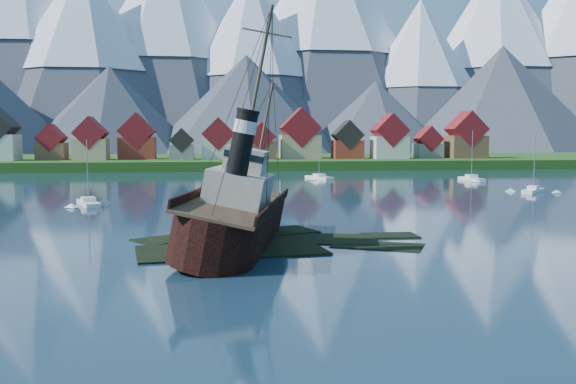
{
  "coord_description": "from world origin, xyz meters",
  "views": [
    {
      "loc": [
        -4.95,
        -64.02,
        11.41
      ],
      "look_at": [
        3.62,
        6.0,
        5.0
      ],
      "focal_mm": 40.0,
      "sensor_mm": 36.0,
      "label": 1
    }
  ],
  "objects": [
    {
      "name": "sailboat_d",
      "position": [
        57.73,
        53.71,
        0.26
      ],
      "size": [
        7.27,
        7.29,
        11.24
      ],
      "rotation": [
        0.0,
        0.0,
        -0.78
      ],
      "color": "white",
      "rests_on": "ground"
    },
    {
      "name": "seawall",
      "position": [
        0.0,
        132.0,
        0.0
      ],
      "size": [
        600.0,
        2.5,
        2.0
      ],
      "primitive_type": "cube",
      "color": "#3F3D38",
      "rests_on": "ground"
    },
    {
      "name": "town",
      "position": [
        -33.12,
        152.18,
        8.99
      ],
      "size": [
        250.96,
        16.69,
        17.3
      ],
      "color": "maroon",
      "rests_on": "ground"
    },
    {
      "name": "sailboat_f",
      "position": [
        58.36,
        85.06,
        0.29
      ],
      "size": [
        3.22,
        9.91,
        12.77
      ],
      "rotation": [
        0.0,
        0.0,
        0.08
      ],
      "color": "white",
      "rests_on": "ground"
    },
    {
      "name": "shore_bank",
      "position": [
        0.0,
        170.0,
        0.0
      ],
      "size": [
        600.0,
        80.0,
        3.2
      ],
      "primitive_type": "cube",
      "color": "#204413",
      "rests_on": "ground"
    },
    {
      "name": "sailboat_e",
      "position": [
        22.58,
        96.01,
        0.24
      ],
      "size": [
        6.18,
        9.8,
        11.21
      ],
      "rotation": [
        0.0,
        0.0,
        0.42
      ],
      "color": "white",
      "rests_on": "ground"
    },
    {
      "name": "mountains",
      "position": [
        -0.79,
        481.26,
        89.34
      ],
      "size": [
        965.0,
        340.0,
        205.0
      ],
      "color": "#2D333D",
      "rests_on": "ground"
    },
    {
      "name": "tugboat_wreck",
      "position": [
        -2.9,
        1.87,
        3.16
      ],
      "size": [
        7.38,
        31.8,
        25.2
      ],
      "rotation": [
        0.0,
        0.19,
        -0.21
      ],
      "color": "black",
      "rests_on": "ground"
    },
    {
      "name": "shoal",
      "position": [
        1.78,
        2.15,
        -0.35
      ],
      "size": [
        31.71,
        21.24,
        1.14
      ],
      "color": "black",
      "rests_on": "ground"
    },
    {
      "name": "sailboat_a",
      "position": [
        -24.32,
        41.18,
        0.24
      ],
      "size": [
        5.28,
        9.21,
        10.98
      ],
      "rotation": [
        0.0,
        0.0,
        0.36
      ],
      "color": "white",
      "rests_on": "ground"
    },
    {
      "name": "ground",
      "position": [
        0.0,
        0.0,
        0.0
      ],
      "size": [
        1400.0,
        1400.0,
        0.0
      ],
      "primitive_type": "plane",
      "color": "#183043",
      "rests_on": "ground"
    }
  ]
}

